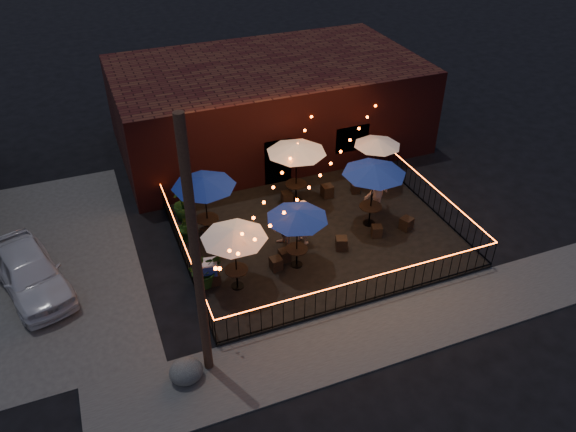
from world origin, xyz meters
name	(u,v)px	position (x,y,z in m)	size (l,w,h in m)	color
ground	(338,268)	(0.00, 0.00, 0.00)	(110.00, 110.00, 0.00)	black
patio	(315,235)	(0.00, 2.00, 0.07)	(10.00, 8.00, 0.15)	black
sidewalk	(384,331)	(0.00, -3.25, 0.03)	(18.00, 2.50, 0.05)	#42413D
brick_building	(268,104)	(1.00, 9.99, 2.00)	(14.00, 8.00, 4.00)	#37100F
utility_pole	(196,260)	(-5.40, -2.60, 4.00)	(0.26, 0.26, 8.00)	#3A2117
fence_front	(366,290)	(0.00, -2.00, 0.66)	(10.00, 0.04, 1.04)	black
fence_left	(185,253)	(-5.00, 2.00, 0.66)	(0.04, 8.00, 1.04)	black
fence_right	(430,196)	(5.00, 2.00, 0.66)	(0.04, 8.00, 1.04)	black
festoon_lights	(294,190)	(-1.01, 1.70, 2.52)	(10.02, 8.72, 1.32)	#EF4107
cafe_table_0	(234,234)	(-3.64, 0.26, 2.33)	(2.83, 2.83, 2.39)	black
cafe_table_1	(204,183)	(-3.80, 3.37, 2.50)	(2.69, 2.69, 2.57)	black
cafe_table_2	(297,215)	(-1.36, 0.56, 2.29)	(2.30, 2.30, 2.35)	black
cafe_table_3	(296,149)	(0.18, 4.40, 2.56)	(2.80, 2.80, 2.64)	black
cafe_table_4	(374,170)	(2.21, 1.85, 2.55)	(3.01, 3.01, 2.63)	black
cafe_table_5	(377,143)	(3.80, 4.39, 2.13)	(2.32, 2.32, 2.17)	black
bistro_chair_0	(214,279)	(-4.31, 0.68, 0.36)	(0.35, 0.35, 0.41)	black
bistro_chair_1	(276,264)	(-2.11, 0.63, 0.38)	(0.39, 0.39, 0.46)	black
bistro_chair_2	(207,233)	(-3.88, 3.25, 0.37)	(0.37, 0.37, 0.44)	black
bistro_chair_3	(237,227)	(-2.72, 3.24, 0.36)	(0.36, 0.36, 0.43)	black
bistro_chair_4	(284,255)	(-1.67, 0.96, 0.37)	(0.37, 0.37, 0.44)	black
bistro_chair_5	(341,243)	(0.51, 0.83, 0.39)	(0.40, 0.40, 0.48)	black
bistro_chair_6	(287,198)	(-0.23, 4.38, 0.40)	(0.42, 0.42, 0.50)	black
bistro_chair_7	(327,191)	(1.51, 4.22, 0.41)	(0.44, 0.44, 0.52)	black
bistro_chair_8	(377,231)	(2.08, 1.02, 0.37)	(0.38, 0.38, 0.45)	black
bistro_chair_9	(406,224)	(3.36, 1.01, 0.40)	(0.42, 0.42, 0.49)	black
bistro_chair_10	(355,188)	(2.75, 4.07, 0.36)	(0.35, 0.35, 0.42)	black
bistro_chair_11	(375,178)	(3.87, 4.42, 0.38)	(0.39, 0.39, 0.46)	black
patron_a	(303,221)	(-0.64, 1.74, 1.07)	(0.67, 0.44, 1.84)	tan
patron_b	(284,228)	(-1.43, 1.67, 1.02)	(0.85, 0.66, 1.74)	tan
patron_c	(377,190)	(2.91, 2.63, 1.08)	(1.20, 0.69, 1.86)	tan
potted_shrub_a	(204,269)	(-4.60, 0.77, 0.81)	(1.20, 1.04, 1.33)	#163E0E
potted_shrub_b	(186,226)	(-4.60, 3.38, 0.78)	(0.69, 0.56, 1.26)	#124013
potted_shrub_c	(184,202)	(-4.36, 4.85, 0.90)	(0.84, 0.84, 1.50)	#16400F
cooler	(207,272)	(-4.50, 0.80, 0.61)	(0.76, 0.60, 0.90)	#1F349E
boulder	(186,371)	(-6.09, -2.82, 0.36)	(0.93, 0.79, 0.72)	#454440
car_white	(30,272)	(-10.02, 2.79, 0.76)	(1.80, 4.47, 1.52)	silver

